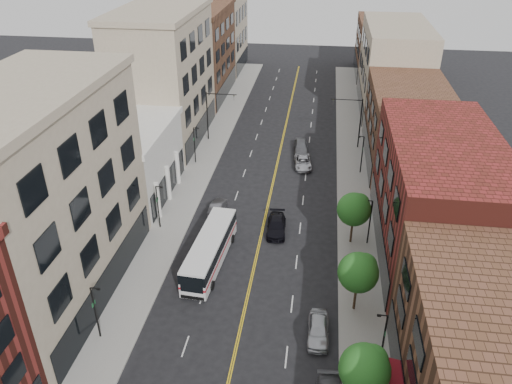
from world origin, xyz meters
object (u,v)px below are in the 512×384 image
at_px(car_lane_b, 303,162).
at_px(car_lane_c, 301,146).
at_px(car_parked_far, 318,330).
at_px(car_lane_behind, 218,207).
at_px(car_lane_a, 276,226).
at_px(city_bus, 210,249).

xyz_separation_m(car_lane_b, car_lane_c, (-0.57, 4.79, 0.13)).
xyz_separation_m(car_parked_far, car_lane_behind, (-11.83, 17.65, -0.10)).
xyz_separation_m(car_parked_far, car_lane_a, (-4.83, 14.57, -0.03)).
relative_size(car_parked_far, car_lane_behind, 1.12).
distance_m(car_parked_far, car_lane_c, 35.38).
height_order(car_parked_far, car_lane_b, car_parked_far).
bearing_deg(car_lane_c, car_parked_far, -90.07).
relative_size(city_bus, car_parked_far, 2.63).
bearing_deg(car_lane_behind, city_bus, 101.59).
distance_m(city_bus, car_lane_a, 8.61).
bearing_deg(car_lane_c, car_lane_a, -99.54).
height_order(city_bus, car_lane_c, city_bus).
xyz_separation_m(car_lane_behind, car_lane_c, (8.41, 17.56, 0.16)).
height_order(car_lane_a, car_lane_b, car_lane_a).
bearing_deg(car_lane_c, car_lane_behind, -121.22).
height_order(car_parked_far, car_lane_behind, car_parked_far).
bearing_deg(car_lane_a, car_lane_b, 79.42).
relative_size(car_lane_b, car_lane_c, 1.03).
relative_size(car_lane_behind, car_lane_a, 0.79).
relative_size(city_bus, car_lane_behind, 2.94).
bearing_deg(car_lane_b, car_parked_far, -91.03).
distance_m(car_parked_far, car_lane_a, 15.35).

